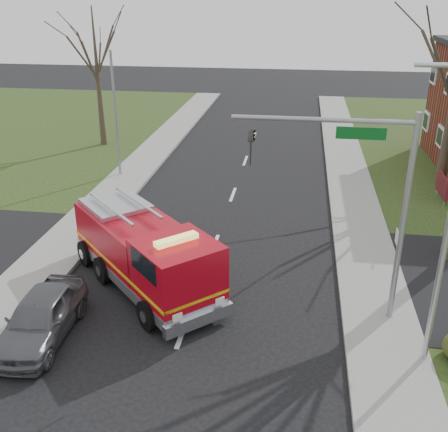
# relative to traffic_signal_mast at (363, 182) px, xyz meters

# --- Properties ---
(ground) EXTENTS (120.00, 120.00, 0.00)m
(ground) POSITION_rel_traffic_signal_mast_xyz_m (-5.21, -1.50, -4.71)
(ground) COLOR black
(ground) RESTS_ON ground
(sidewalk_right) EXTENTS (2.40, 80.00, 0.15)m
(sidewalk_right) POSITION_rel_traffic_signal_mast_xyz_m (0.99, -1.50, -4.63)
(sidewalk_right) COLOR gray
(sidewalk_right) RESTS_ON ground
(sidewalk_left) EXTENTS (2.40, 80.00, 0.15)m
(sidewalk_left) POSITION_rel_traffic_signal_mast_xyz_m (-11.41, -1.50, -4.63)
(sidewalk_left) COLOR gray
(sidewalk_left) RESTS_ON ground
(health_center_sign) EXTENTS (0.12, 2.00, 1.40)m
(health_center_sign) POSITION_rel_traffic_signal_mast_xyz_m (5.29, 11.00, -3.83)
(health_center_sign) COLOR #55141C
(health_center_sign) RESTS_ON ground
(bare_tree_left) EXTENTS (4.50, 4.50, 9.00)m
(bare_tree_left) POSITION_rel_traffic_signal_mast_xyz_m (-15.21, 18.50, 0.86)
(bare_tree_left) COLOR #32291E
(bare_tree_left) RESTS_ON ground
(traffic_signal_mast) EXTENTS (5.29, 0.18, 6.80)m
(traffic_signal_mast) POSITION_rel_traffic_signal_mast_xyz_m (0.00, 0.00, 0.00)
(traffic_signal_mast) COLOR gray
(traffic_signal_mast) RESTS_ON ground
(streetlight_pole) EXTENTS (1.48, 0.16, 8.40)m
(streetlight_pole) POSITION_rel_traffic_signal_mast_xyz_m (1.93, -2.00, -0.16)
(streetlight_pole) COLOR #B7BABF
(streetlight_pole) RESTS_ON ground
(utility_pole_far) EXTENTS (0.14, 0.14, 7.00)m
(utility_pole_far) POSITION_rel_traffic_signal_mast_xyz_m (-12.01, 12.50, -1.21)
(utility_pole_far) COLOR gray
(utility_pole_far) RESTS_ON ground
(fire_engine) EXTENTS (6.60, 6.78, 2.85)m
(fire_engine) POSITION_rel_traffic_signal_mast_xyz_m (-7.05, 0.89, -3.42)
(fire_engine) COLOR #A50715
(fire_engine) RESTS_ON ground
(parked_car_maroon) EXTENTS (1.84, 4.32, 1.45)m
(parked_car_maroon) POSITION_rel_traffic_signal_mast_xyz_m (-9.41, -2.50, -3.98)
(parked_car_maroon) COLOR #4C4E52
(parked_car_maroon) RESTS_ON ground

